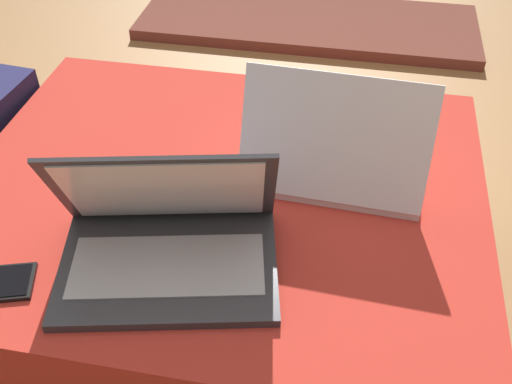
% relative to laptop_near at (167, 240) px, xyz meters
% --- Properties ---
extents(ground_plane, '(14.00, 14.00, 0.00)m').
position_rel_laptop_near_xyz_m(ground_plane, '(0.04, 0.20, -0.47)').
color(ground_plane, '#9E7042').
extents(ottoman, '(0.99, 0.82, 0.42)m').
position_rel_laptop_near_xyz_m(ottoman, '(0.04, 0.20, -0.26)').
color(ottoman, maroon).
rests_on(ottoman, ground_plane).
extents(laptop_near, '(0.39, 0.31, 0.23)m').
position_rel_laptop_near_xyz_m(laptop_near, '(0.00, 0.00, 0.00)').
color(laptop_near, '#333338').
rests_on(laptop_near, ottoman).
extents(laptop_far, '(0.34, 0.25, 0.23)m').
position_rel_laptop_near_xyz_m(laptop_far, '(0.24, 0.27, 0.00)').
color(laptop_far, silver).
rests_on(laptop_far, ottoman).
extents(fireplace_hearth, '(1.40, 0.50, 0.04)m').
position_rel_laptop_near_xyz_m(fireplace_hearth, '(0.04, 1.74, -0.45)').
color(fireplace_hearth, brown).
rests_on(fireplace_hearth, ground_plane).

